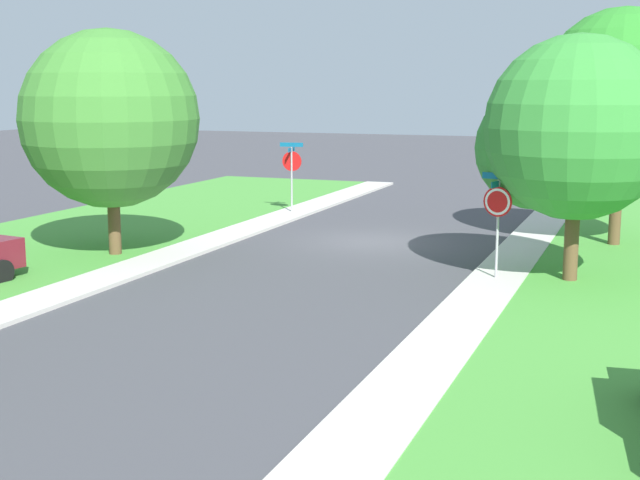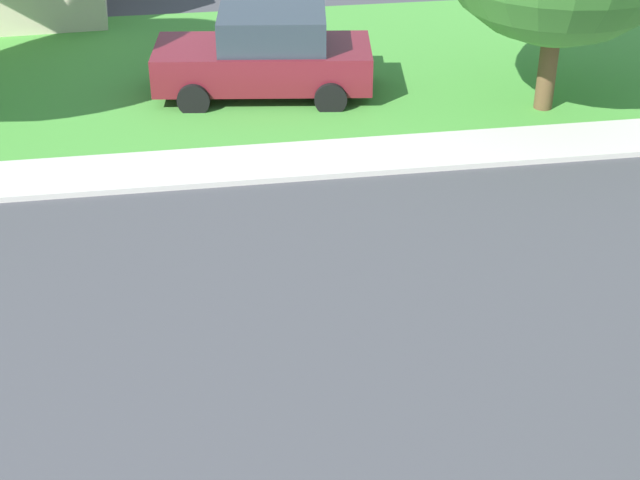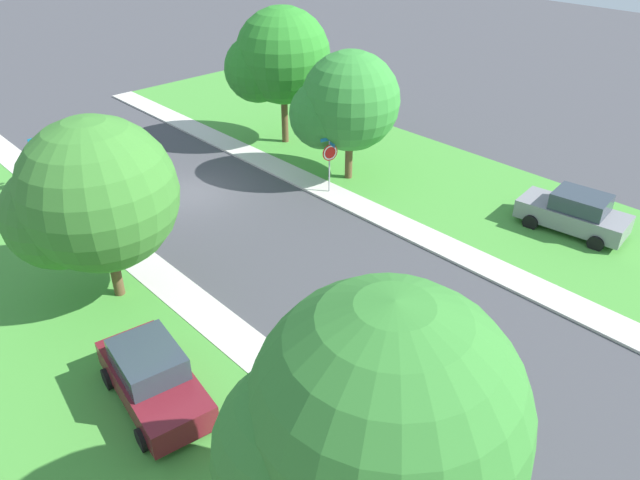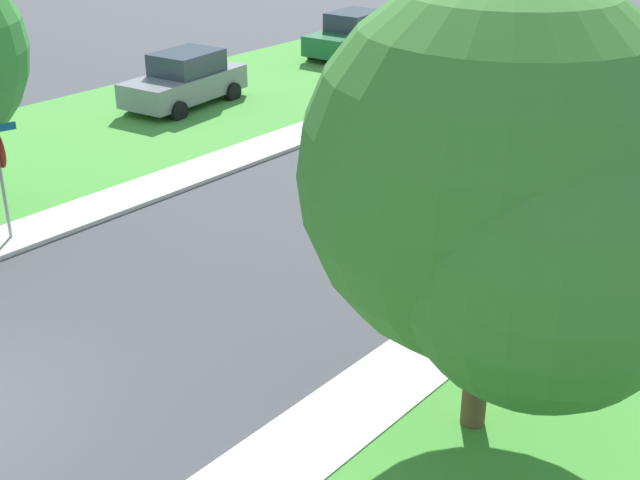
{
  "view_description": "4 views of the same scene",
  "coord_description": "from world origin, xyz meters",
  "px_view_note": "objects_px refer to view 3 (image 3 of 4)",
  "views": [
    {
      "loc": [
        -8.31,
        26.17,
        4.92
      ],
      "look_at": [
        -1.17,
        7.69,
        1.4
      ],
      "focal_mm": 48.88,
      "sensor_mm": 36.0,
      "label": 1
    },
    {
      "loc": [
        -10.7,
        12.17,
        7.64
      ],
      "look_at": [
        -0.32,
        10.53,
        1.4
      ],
      "focal_mm": 54.77,
      "sensor_mm": 36.0,
      "label": 2
    },
    {
      "loc": [
        12.78,
        22.3,
        12.6
      ],
      "look_at": [
        0.12,
        8.82,
        1.4
      ],
      "focal_mm": 33.59,
      "sensor_mm": 36.0,
      "label": 3
    },
    {
      "loc": [
        11.13,
        -4.26,
        7.77
      ],
      "look_at": [
        2.31,
        6.29,
        1.4
      ],
      "focal_mm": 48.24,
      "sensor_mm": 36.0,
      "label": 4
    }
  ],
  "objects_px": {
    "stop_sign_far_corner": "(330,156)",
    "tree_across_right": "(276,59)",
    "car_maroon_kerbside_mid": "(153,377)",
    "tree_sidewalk_mid": "(89,200)",
    "tree_across_left": "(366,425)",
    "car_grey_across_road": "(574,213)",
    "stop_sign_near_corner": "(41,155)",
    "tree_corner_large": "(343,105)"
  },
  "relations": [
    {
      "from": "stop_sign_far_corner",
      "to": "tree_across_right",
      "type": "height_order",
      "value": "tree_across_right"
    },
    {
      "from": "car_maroon_kerbside_mid",
      "to": "tree_sidewalk_mid",
      "type": "height_order",
      "value": "tree_sidewalk_mid"
    },
    {
      "from": "tree_across_left",
      "to": "stop_sign_far_corner",
      "type": "bearing_deg",
      "value": -132.05
    },
    {
      "from": "car_grey_across_road",
      "to": "tree_sidewalk_mid",
      "type": "distance_m",
      "value": 18.63
    },
    {
      "from": "car_grey_across_road",
      "to": "car_maroon_kerbside_mid",
      "type": "bearing_deg",
      "value": -11.07
    },
    {
      "from": "car_maroon_kerbside_mid",
      "to": "tree_across_right",
      "type": "relative_size",
      "value": 0.62
    },
    {
      "from": "car_maroon_kerbside_mid",
      "to": "tree_sidewalk_mid",
      "type": "distance_m",
      "value": 6.36
    },
    {
      "from": "stop_sign_near_corner",
      "to": "tree_sidewalk_mid",
      "type": "relative_size",
      "value": 0.42
    },
    {
      "from": "stop_sign_far_corner",
      "to": "tree_across_right",
      "type": "bearing_deg",
      "value": -109.73
    },
    {
      "from": "car_grey_across_road",
      "to": "tree_across_right",
      "type": "xyz_separation_m",
      "value": [
        2.6,
        -15.78,
        3.74
      ]
    },
    {
      "from": "stop_sign_near_corner",
      "to": "tree_corner_large",
      "type": "bearing_deg",
      "value": 142.74
    },
    {
      "from": "tree_across_left",
      "to": "tree_corner_large",
      "type": "xyz_separation_m",
      "value": [
        -13.48,
        -13.95,
        -0.76
      ]
    },
    {
      "from": "car_grey_across_road",
      "to": "tree_across_left",
      "type": "xyz_separation_m",
      "value": [
        16.85,
        3.86,
        3.63
      ]
    },
    {
      "from": "tree_corner_large",
      "to": "tree_across_right",
      "type": "bearing_deg",
      "value": -97.69
    },
    {
      "from": "stop_sign_near_corner",
      "to": "car_grey_across_road",
      "type": "relative_size",
      "value": 0.62
    },
    {
      "from": "stop_sign_far_corner",
      "to": "tree_sidewalk_mid",
      "type": "xyz_separation_m",
      "value": [
        11.22,
        0.5,
        1.93
      ]
    },
    {
      "from": "stop_sign_far_corner",
      "to": "tree_corner_large",
      "type": "xyz_separation_m",
      "value": [
        -1.52,
        -0.69,
        1.87
      ]
    },
    {
      "from": "car_maroon_kerbside_mid",
      "to": "tree_corner_large",
      "type": "xyz_separation_m",
      "value": [
        -14.06,
        -6.68,
        2.88
      ]
    },
    {
      "from": "car_grey_across_road",
      "to": "tree_across_left",
      "type": "distance_m",
      "value": 17.66
    },
    {
      "from": "tree_sidewalk_mid",
      "to": "tree_across_right",
      "type": "bearing_deg",
      "value": -153.01
    },
    {
      "from": "car_maroon_kerbside_mid",
      "to": "tree_across_left",
      "type": "bearing_deg",
      "value": 94.57
    },
    {
      "from": "car_grey_across_road",
      "to": "car_maroon_kerbside_mid",
      "type": "height_order",
      "value": "same"
    },
    {
      "from": "car_grey_across_road",
      "to": "car_maroon_kerbside_mid",
      "type": "relative_size",
      "value": 1.0
    },
    {
      "from": "car_maroon_kerbside_mid",
      "to": "tree_sidewalk_mid",
      "type": "xyz_separation_m",
      "value": [
        -1.32,
        -5.49,
        2.94
      ]
    },
    {
      "from": "tree_across_right",
      "to": "tree_corner_large",
      "type": "height_order",
      "value": "tree_across_right"
    },
    {
      "from": "tree_sidewalk_mid",
      "to": "tree_corner_large",
      "type": "height_order",
      "value": "tree_sidewalk_mid"
    },
    {
      "from": "tree_across_left",
      "to": "tree_across_right",
      "type": "height_order",
      "value": "tree_across_right"
    },
    {
      "from": "stop_sign_far_corner",
      "to": "car_grey_across_road",
      "type": "xyz_separation_m",
      "value": [
        -4.89,
        9.4,
        -1.01
      ]
    },
    {
      "from": "tree_across_right",
      "to": "stop_sign_near_corner",
      "type": "bearing_deg",
      "value": -12.75
    },
    {
      "from": "car_grey_across_road",
      "to": "tree_across_left",
      "type": "relative_size",
      "value": 0.63
    },
    {
      "from": "stop_sign_far_corner",
      "to": "tree_across_right",
      "type": "distance_m",
      "value": 7.3
    },
    {
      "from": "stop_sign_near_corner",
      "to": "tree_across_left",
      "type": "relative_size",
      "value": 0.39
    },
    {
      "from": "car_grey_across_road",
      "to": "tree_across_left",
      "type": "height_order",
      "value": "tree_across_left"
    },
    {
      "from": "tree_across_left",
      "to": "tree_sidewalk_mid",
      "type": "relative_size",
      "value": 1.1
    },
    {
      "from": "car_maroon_kerbside_mid",
      "to": "tree_corner_large",
      "type": "bearing_deg",
      "value": -154.59
    },
    {
      "from": "car_grey_across_road",
      "to": "tree_corner_large",
      "type": "height_order",
      "value": "tree_corner_large"
    },
    {
      "from": "stop_sign_near_corner",
      "to": "tree_across_right",
      "type": "xyz_separation_m",
      "value": [
        -11.73,
        2.65,
        2.73
      ]
    },
    {
      "from": "car_grey_across_road",
      "to": "tree_across_right",
      "type": "relative_size",
      "value": 0.62
    },
    {
      "from": "stop_sign_near_corner",
      "to": "car_maroon_kerbside_mid",
      "type": "distance_m",
      "value": 15.37
    },
    {
      "from": "tree_corner_large",
      "to": "car_grey_across_road",
      "type": "bearing_deg",
      "value": 108.45
    },
    {
      "from": "tree_across_left",
      "to": "tree_sidewalk_mid",
      "type": "bearing_deg",
      "value": -93.31
    },
    {
      "from": "tree_corner_large",
      "to": "stop_sign_near_corner",
      "type": "bearing_deg",
      "value": -37.26
    }
  ]
}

